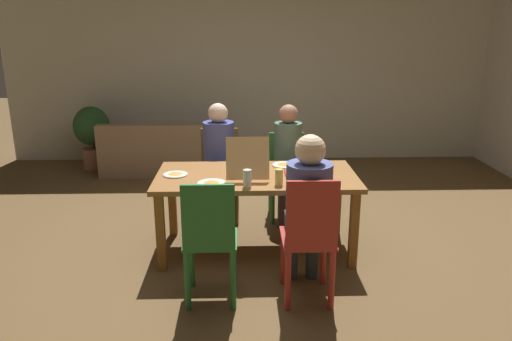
% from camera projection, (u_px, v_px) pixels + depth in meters
% --- Properties ---
extents(ground_plane, '(20.00, 20.00, 0.00)m').
position_uv_depth(ground_plane, '(256.00, 249.00, 4.55)').
color(ground_plane, brown).
extents(back_wall, '(7.17, 0.12, 2.96)m').
position_uv_depth(back_wall, '(249.00, 61.00, 7.28)').
color(back_wall, beige).
rests_on(back_wall, ground).
extents(dining_table, '(1.77, 0.89, 0.73)m').
position_uv_depth(dining_table, '(256.00, 183.00, 4.36)').
color(dining_table, brown).
rests_on(dining_table, ground).
extents(chair_0, '(0.38, 0.43, 0.99)m').
position_uv_depth(chair_0, '(309.00, 239.00, 3.55)').
color(chair_0, '#B1332C').
rests_on(chair_0, ground).
extents(person_0, '(0.33, 0.50, 1.26)m').
position_uv_depth(person_0, '(308.00, 202.00, 3.60)').
color(person_0, '#303D41').
rests_on(person_0, ground).
extents(chair_1, '(0.39, 0.44, 0.89)m').
position_uv_depth(chair_1, '(287.00, 172.00, 5.25)').
color(chair_1, '#367434').
rests_on(chair_1, ground).
extents(person_1, '(0.28, 0.49, 1.22)m').
position_uv_depth(person_1, '(288.00, 155.00, 5.05)').
color(person_1, '#442F3A').
rests_on(person_1, ground).
extents(chair_2, '(0.41, 0.41, 0.95)m').
position_uv_depth(chair_2, '(220.00, 170.00, 5.21)').
color(chair_2, brown).
rests_on(chair_2, ground).
extents(person_2, '(0.32, 0.53, 1.24)m').
position_uv_depth(person_2, '(219.00, 154.00, 5.01)').
color(person_2, '#2F3E4A').
rests_on(person_2, ground).
extents(chair_3, '(0.39, 0.40, 0.97)m').
position_uv_depth(chair_3, '(210.00, 239.00, 3.53)').
color(chair_3, '#2A7335').
rests_on(chair_3, ground).
extents(pizza_box_0, '(0.36, 0.48, 0.37)m').
position_uv_depth(pizza_box_0, '(247.00, 168.00, 4.34)').
color(pizza_box_0, tan).
rests_on(pizza_box_0, dining_table).
extents(pizza_box_1, '(0.39, 0.39, 0.02)m').
position_uv_depth(pizza_box_1, '(309.00, 177.00, 4.24)').
color(pizza_box_1, red).
rests_on(pizza_box_1, dining_table).
extents(plate_0, '(0.24, 0.24, 0.03)m').
position_uv_depth(plate_0, '(212.00, 183.00, 4.08)').
color(plate_0, white).
rests_on(plate_0, dining_table).
extents(plate_1, '(0.22, 0.22, 0.03)m').
position_uv_depth(plate_1, '(175.00, 174.00, 4.31)').
color(plate_1, white).
rests_on(plate_1, dining_table).
extents(plate_2, '(0.24, 0.24, 0.03)m').
position_uv_depth(plate_2, '(285.00, 165.00, 4.61)').
color(plate_2, white).
rests_on(plate_2, dining_table).
extents(drinking_glass_0, '(0.07, 0.07, 0.15)m').
position_uv_depth(drinking_glass_0, '(247.00, 178.00, 3.99)').
color(drinking_glass_0, silver).
rests_on(drinking_glass_0, dining_table).
extents(drinking_glass_1, '(0.07, 0.07, 0.14)m').
position_uv_depth(drinking_glass_1, '(279.00, 177.00, 4.03)').
color(drinking_glass_1, '#E3CC5B').
rests_on(drinking_glass_1, dining_table).
extents(couch, '(1.83, 0.82, 0.73)m').
position_uv_depth(couch, '(170.00, 153.00, 6.91)').
color(couch, '#8D7054').
rests_on(couch, ground).
extents(potted_plant, '(0.50, 0.50, 0.89)m').
position_uv_depth(potted_plant, '(92.00, 132.00, 6.99)').
color(potted_plant, '#A9735A').
rests_on(potted_plant, ground).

